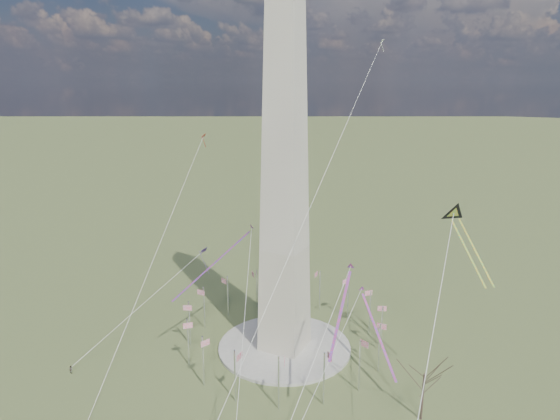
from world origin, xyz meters
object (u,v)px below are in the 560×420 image
at_px(washington_monument, 285,175).
at_px(kite_delta_black, 456,218).
at_px(tree_near, 425,371).
at_px(person_west, 71,369).

height_order(washington_monument, kite_delta_black, washington_monument).
relative_size(tree_near, person_west, 8.35).
bearing_deg(person_west, kite_delta_black, -134.56).
height_order(person_west, kite_delta_black, kite_delta_black).
relative_size(tree_near, kite_delta_black, 0.99).
xyz_separation_m(washington_monument, tree_near, (39.15, -13.85, -36.23)).
xyz_separation_m(tree_near, person_west, (-81.94, -20.22, -10.74)).
height_order(washington_monument, person_west, washington_monument).
bearing_deg(kite_delta_black, tree_near, 48.38).
bearing_deg(person_west, washington_monument, -121.87).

